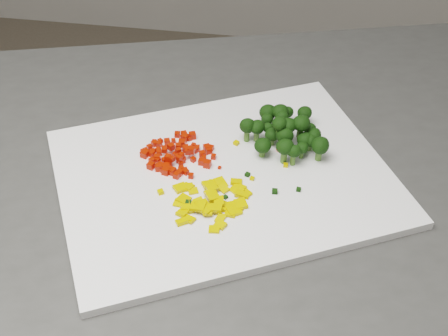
# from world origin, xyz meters

# --- Properties ---
(cutting_board) EXTENTS (0.57, 0.53, 0.01)m
(cutting_board) POSITION_xyz_m (0.10, -0.08, 0.91)
(cutting_board) COLOR white
(cutting_board) RESTS_ON counter_block
(carrot_pile) EXTENTS (0.10, 0.10, 0.03)m
(carrot_pile) POSITION_xyz_m (0.03, -0.05, 0.93)
(carrot_pile) COLOR red
(carrot_pile) RESTS_ON cutting_board
(pepper_pile) EXTENTS (0.12, 0.12, 0.02)m
(pepper_pile) POSITION_xyz_m (0.09, -0.14, 0.92)
(pepper_pile) COLOR #DEAB0B
(pepper_pile) RESTS_ON cutting_board
(broccoli_pile) EXTENTS (0.12, 0.12, 0.06)m
(broccoli_pile) POSITION_xyz_m (0.18, 0.00, 0.94)
(broccoli_pile) COLOR black
(broccoli_pile) RESTS_ON cutting_board
(carrot_cube_0) EXTENTS (0.01, 0.01, 0.01)m
(carrot_cube_0) POSITION_xyz_m (0.03, -0.09, 0.92)
(carrot_cube_0) COLOR red
(carrot_cube_0) RESTS_ON carrot_pile
(carrot_cube_1) EXTENTS (0.01, 0.01, 0.01)m
(carrot_cube_1) POSITION_xyz_m (0.03, -0.05, 0.92)
(carrot_cube_1) COLOR red
(carrot_cube_1) RESTS_ON carrot_pile
(carrot_cube_2) EXTENTS (0.01, 0.01, 0.01)m
(carrot_cube_2) POSITION_xyz_m (0.02, -0.07, 0.93)
(carrot_cube_2) COLOR red
(carrot_cube_2) RESTS_ON carrot_pile
(carrot_cube_3) EXTENTS (0.01, 0.01, 0.01)m
(carrot_cube_3) POSITION_xyz_m (0.02, -0.09, 0.92)
(carrot_cube_3) COLOR red
(carrot_cube_3) RESTS_ON carrot_pile
(carrot_cube_4) EXTENTS (0.01, 0.01, 0.01)m
(carrot_cube_4) POSITION_xyz_m (0.03, -0.03, 0.92)
(carrot_cube_4) COLOR red
(carrot_cube_4) RESTS_ON carrot_pile
(carrot_cube_5) EXTENTS (0.01, 0.01, 0.01)m
(carrot_cube_5) POSITION_xyz_m (-0.00, -0.06, 0.92)
(carrot_cube_5) COLOR red
(carrot_cube_5) RESTS_ON carrot_pile
(carrot_cube_6) EXTENTS (0.01, 0.01, 0.01)m
(carrot_cube_6) POSITION_xyz_m (-0.01, -0.05, 0.92)
(carrot_cube_6) COLOR red
(carrot_cube_6) RESTS_ON carrot_pile
(carrot_cube_7) EXTENTS (0.01, 0.01, 0.01)m
(carrot_cube_7) POSITION_xyz_m (0.05, -0.03, 0.92)
(carrot_cube_7) COLOR red
(carrot_cube_7) RESTS_ON carrot_pile
(carrot_cube_8) EXTENTS (0.01, 0.01, 0.01)m
(carrot_cube_8) POSITION_xyz_m (-0.00, -0.05, 0.92)
(carrot_cube_8) COLOR red
(carrot_cube_8) RESTS_ON carrot_pile
(carrot_cube_9) EXTENTS (0.01, 0.01, 0.01)m
(carrot_cube_9) POSITION_xyz_m (0.01, -0.08, 0.92)
(carrot_cube_9) COLOR red
(carrot_cube_9) RESTS_ON carrot_pile
(carrot_cube_10) EXTENTS (0.01, 0.01, 0.01)m
(carrot_cube_10) POSITION_xyz_m (0.01, -0.05, 0.92)
(carrot_cube_10) COLOR red
(carrot_cube_10) RESTS_ON carrot_pile
(carrot_cube_11) EXTENTS (0.01, 0.01, 0.01)m
(carrot_cube_11) POSITION_xyz_m (-0.02, -0.04, 0.92)
(carrot_cube_11) COLOR red
(carrot_cube_11) RESTS_ON carrot_pile
(carrot_cube_12) EXTENTS (0.01, 0.01, 0.01)m
(carrot_cube_12) POSITION_xyz_m (0.03, -0.09, 0.92)
(carrot_cube_12) COLOR red
(carrot_cube_12) RESTS_ON carrot_pile
(carrot_cube_13) EXTENTS (0.01, 0.01, 0.01)m
(carrot_cube_13) POSITION_xyz_m (0.02, -0.04, 0.92)
(carrot_cube_13) COLOR red
(carrot_cube_13) RESTS_ON carrot_pile
(carrot_cube_14) EXTENTS (0.01, 0.01, 0.01)m
(carrot_cube_14) POSITION_xyz_m (0.02, -0.09, 0.92)
(carrot_cube_14) COLOR red
(carrot_cube_14) RESTS_ON carrot_pile
(carrot_cube_15) EXTENTS (0.01, 0.01, 0.01)m
(carrot_cube_15) POSITION_xyz_m (0.01, -0.09, 0.92)
(carrot_cube_15) COLOR red
(carrot_cube_15) RESTS_ON carrot_pile
(carrot_cube_16) EXTENTS (0.01, 0.01, 0.01)m
(carrot_cube_16) POSITION_xyz_m (0.01, -0.05, 0.92)
(carrot_cube_16) COLOR red
(carrot_cube_16) RESTS_ON carrot_pile
(carrot_cube_17) EXTENTS (0.01, 0.01, 0.01)m
(carrot_cube_17) POSITION_xyz_m (0.04, -0.07, 0.92)
(carrot_cube_17) COLOR red
(carrot_cube_17) RESTS_ON carrot_pile
(carrot_cube_18) EXTENTS (0.01, 0.01, 0.01)m
(carrot_cube_18) POSITION_xyz_m (0.00, -0.07, 0.92)
(carrot_cube_18) COLOR red
(carrot_cube_18) RESTS_ON carrot_pile
(carrot_cube_19) EXTENTS (0.01, 0.01, 0.01)m
(carrot_cube_19) POSITION_xyz_m (-0.01, -0.06, 0.92)
(carrot_cube_19) COLOR red
(carrot_cube_19) RESTS_ON carrot_pile
(carrot_cube_20) EXTENTS (0.01, 0.01, 0.01)m
(carrot_cube_20) POSITION_xyz_m (0.03, -0.06, 0.92)
(carrot_cube_20) COLOR red
(carrot_cube_20) RESTS_ON carrot_pile
(carrot_cube_21) EXTENTS (0.01, 0.01, 0.01)m
(carrot_cube_21) POSITION_xyz_m (-0.02, -0.06, 0.92)
(carrot_cube_21) COLOR red
(carrot_cube_21) RESTS_ON carrot_pile
(carrot_cube_22) EXTENTS (0.01, 0.01, 0.01)m
(carrot_cube_22) POSITION_xyz_m (-0.01, -0.03, 0.92)
(carrot_cube_22) COLOR red
(carrot_cube_22) RESTS_ON carrot_pile
(carrot_cube_23) EXTENTS (0.01, 0.01, 0.01)m
(carrot_cube_23) POSITION_xyz_m (0.03, -0.07, 0.92)
(carrot_cube_23) COLOR red
(carrot_cube_23) RESTS_ON carrot_pile
(carrot_cube_24) EXTENTS (0.01, 0.01, 0.01)m
(carrot_cube_24) POSITION_xyz_m (0.01, -0.09, 0.92)
(carrot_cube_24) COLOR red
(carrot_cube_24) RESTS_ON carrot_pile
(carrot_cube_25) EXTENTS (0.01, 0.01, 0.01)m
(carrot_cube_25) POSITION_xyz_m (0.01, -0.02, 0.92)
(carrot_cube_25) COLOR red
(carrot_cube_25) RESTS_ON carrot_pile
(carrot_cube_26) EXTENTS (0.01, 0.01, 0.01)m
(carrot_cube_26) POSITION_xyz_m (0.07, -0.03, 0.92)
(carrot_cube_26) COLOR red
(carrot_cube_26) RESTS_ON carrot_pile
(carrot_cube_27) EXTENTS (0.01, 0.01, 0.01)m
(carrot_cube_27) POSITION_xyz_m (0.06, -0.05, 0.92)
(carrot_cube_27) COLOR red
(carrot_cube_27) RESTS_ON carrot_pile
(carrot_cube_28) EXTENTS (0.01, 0.01, 0.01)m
(carrot_cube_28) POSITION_xyz_m (0.04, -0.09, 0.92)
(carrot_cube_28) COLOR red
(carrot_cube_28) RESTS_ON carrot_pile
(carrot_cube_29) EXTENTS (0.01, 0.01, 0.01)m
(carrot_cube_29) POSITION_xyz_m (0.04, -0.04, 0.92)
(carrot_cube_29) COLOR red
(carrot_cube_29) RESTS_ON carrot_pile
(carrot_cube_30) EXTENTS (0.01, 0.01, 0.01)m
(carrot_cube_30) POSITION_xyz_m (0.04, -0.01, 0.92)
(carrot_cube_30) COLOR red
(carrot_cube_30) RESTS_ON carrot_pile
(carrot_cube_31) EXTENTS (0.01, 0.01, 0.01)m
(carrot_cube_31) POSITION_xyz_m (0.04, -0.06, 0.92)
(carrot_cube_31) COLOR red
(carrot_cube_31) RESTS_ON carrot_pile
(carrot_cube_32) EXTENTS (0.01, 0.01, 0.01)m
(carrot_cube_32) POSITION_xyz_m (0.04, -0.09, 0.92)
(carrot_cube_32) COLOR red
(carrot_cube_32) RESTS_ON carrot_pile
(carrot_cube_33) EXTENTS (0.01, 0.01, 0.01)m
(carrot_cube_33) POSITION_xyz_m (0.07, -0.05, 0.92)
(carrot_cube_33) COLOR red
(carrot_cube_33) RESTS_ON carrot_pile
(carrot_cube_34) EXTENTS (0.01, 0.01, 0.01)m
(carrot_cube_34) POSITION_xyz_m (0.01, -0.07, 0.92)
(carrot_cube_34) COLOR red
(carrot_cube_34) RESTS_ON carrot_pile
(carrot_cube_35) EXTENTS (0.01, 0.01, 0.01)m
(carrot_cube_35) POSITION_xyz_m (0.04, -0.08, 0.92)
(carrot_cube_35) COLOR red
(carrot_cube_35) RESTS_ON carrot_pile
(carrot_cube_36) EXTENTS (0.01, 0.01, 0.01)m
(carrot_cube_36) POSITION_xyz_m (-0.01, -0.08, 0.92)
(carrot_cube_36) COLOR red
(carrot_cube_36) RESTS_ON carrot_pile
(carrot_cube_37) EXTENTS (0.01, 0.01, 0.01)m
(carrot_cube_37) POSITION_xyz_m (-0.01, -0.03, 0.92)
(carrot_cube_37) COLOR red
(carrot_cube_37) RESTS_ON carrot_pile
(carrot_cube_38) EXTENTS (0.01, 0.01, 0.01)m
(carrot_cube_38) POSITION_xyz_m (-0.01, -0.02, 0.92)
(carrot_cube_38) COLOR red
(carrot_cube_38) RESTS_ON carrot_pile
(carrot_cube_39) EXTENTS (0.01, 0.01, 0.01)m
(carrot_cube_39) POSITION_xyz_m (0.06, -0.06, 0.92)
(carrot_cube_39) COLOR red
(carrot_cube_39) RESTS_ON carrot_pile
(carrot_cube_40) EXTENTS (0.01, 0.01, 0.01)m
(carrot_cube_40) POSITION_xyz_m (0.05, -0.04, 0.92)
(carrot_cube_40) COLOR red
(carrot_cube_40) RESTS_ON carrot_pile
(carrot_cube_41) EXTENTS (0.01, 0.01, 0.01)m
(carrot_cube_41) POSITION_xyz_m (0.02, -0.00, 0.92)
(carrot_cube_41) COLOR red
(carrot_cube_41) RESTS_ON carrot_pile
(carrot_cube_42) EXTENTS (0.01, 0.01, 0.01)m
(carrot_cube_42) POSITION_xyz_m (0.03, -0.04, 0.92)
(carrot_cube_42) COLOR red
(carrot_cube_42) RESTS_ON carrot_pile
(carrot_cube_43) EXTENTS (0.01, 0.01, 0.01)m
(carrot_cube_43) POSITION_xyz_m (0.04, -0.05, 0.93)
(carrot_cube_43) COLOR red
(carrot_cube_43) RESTS_ON carrot_pile
(carrot_cube_44) EXTENTS (0.01, 0.01, 0.01)m
(carrot_cube_44) POSITION_xyz_m (0.05, -0.05, 0.93)
(carrot_cube_44) COLOR red
(carrot_cube_44) RESTS_ON carrot_pile
(carrot_cube_45) EXTENTS (0.01, 0.01, 0.01)m
(carrot_cube_45) POSITION_xyz_m (-0.00, -0.06, 0.92)
(carrot_cube_45) COLOR red
(carrot_cube_45) RESTS_ON carrot_pile
(carrot_cube_46) EXTENTS (0.01, 0.01, 0.01)m
(carrot_cube_46) POSITION_xyz_m (0.03, -0.00, 0.92)
(carrot_cube_46) COLOR red
(carrot_cube_46) RESTS_ON carrot_pile
(carrot_cube_47) EXTENTS (0.01, 0.01, 0.01)m
(carrot_cube_47) POSITION_xyz_m (0.03, -0.06, 0.92)
(carrot_cube_47) COLOR red
(carrot_cube_47) RESTS_ON carrot_pile
(carrot_cube_48) EXTENTS (0.01, 0.01, 0.01)m
(carrot_cube_48) POSITION_xyz_m (0.02, -0.07, 0.92)
(carrot_cube_48) COLOR red
(carrot_cube_48) RESTS_ON carrot_pile
(carrot_cube_49) EXTENTS (0.01, 0.01, 0.01)m
(carrot_cube_49) POSITION_xyz_m (0.02, -0.09, 0.92)
(carrot_cube_49) COLOR red
(carrot_cube_49) RESTS_ON carrot_pile
(carrot_cube_50) EXTENTS (0.01, 0.01, 0.01)m
(carrot_cube_50) POSITION_xyz_m (0.04, -0.06, 0.92)
(carrot_cube_50) COLOR red
(carrot_cube_50) RESTS_ON carrot_pile
(carrot_cube_51) EXTENTS (0.01, 0.01, 0.01)m
(carrot_cube_51) POSITION_xyz_m (0.05, -0.05, 0.93)
(carrot_cube_51) COLOR red
(carrot_cube_51) RESTS_ON carrot_pile
(carrot_cube_52) EXTENTS (0.01, 0.01, 0.01)m
(carrot_cube_52) POSITION_xyz_m (0.08, -0.05, 0.92)
(carrot_cube_52) COLOR red
(carrot_cube_52) RESTS_ON carrot_pile
(carrot_cube_53) EXTENTS (0.01, 0.01, 0.01)m
(carrot_cube_53) POSITION_xyz_m (-0.02, -0.06, 0.92)
(carrot_cube_53) COLOR red
(carrot_cube_53) RESTS_ON carrot_pile
(carrot_cube_54) EXTENTS (0.01, 0.01, 0.01)m
(carrot_cube_54) POSITION_xyz_m (0.06, -0.04, 0.92)
(carrot_cube_54) COLOR red
(carrot_cube_54) RESTS_ON carrot_pile
(carrot_cube_55) EXTENTS (0.01, 0.01, 0.01)m
(carrot_cube_55) POSITION_xyz_m (0.04, -0.00, 0.92)
(carrot_cube_55) COLOR red
(carrot_cube_55) RESTS_ON carrot_pile
(carrot_cube_56) EXTENTS (0.01, 0.01, 0.01)m
(carrot_cube_56) POSITION_xyz_m (-0.01, -0.03, 0.92)
(carrot_cube_56) COLOR red
(carrot_cube_56) RESTS_ON carrot_pile
(carrot_cube_57) EXTENTS (0.01, 0.01, 0.01)m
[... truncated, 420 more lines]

